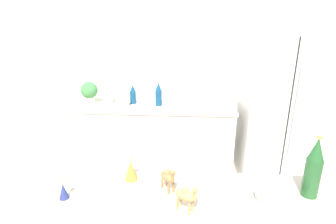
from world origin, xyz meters
name	(u,v)px	position (x,y,z in m)	size (l,w,h in m)	color
wall_back	(193,72)	(0.00, 2.73, 1.27)	(8.00, 0.06, 2.55)	silver
back_counter	(155,137)	(-0.48, 2.40, 0.45)	(2.01, 0.63, 0.90)	white
refrigerator	(277,109)	(1.03, 2.32, 0.90)	(0.82, 0.75, 1.80)	white
potted_plant	(89,91)	(-1.33, 2.42, 1.06)	(0.22, 0.22, 0.28)	silver
paper_towel_roll	(107,95)	(-1.09, 2.39, 1.02)	(0.11, 0.11, 0.25)	white
back_bottle_0	(127,97)	(-0.82, 2.32, 1.02)	(0.06, 0.06, 0.26)	#B2B7BC
back_bottle_1	(213,98)	(0.24, 2.32, 1.03)	(0.08, 0.08, 0.27)	#B2B7BC
back_bottle_2	(133,94)	(-0.77, 2.45, 1.02)	(0.08, 0.08, 0.25)	navy
back_bottle_3	(159,94)	(-0.43, 2.38, 1.04)	(0.08, 0.08, 0.30)	navy
wine_bottle	(314,168)	(0.58, 0.43, 1.17)	(0.08, 0.08, 0.33)	#235628
fruit_bowl	(276,196)	(0.39, 0.37, 1.04)	(0.22, 0.22, 0.05)	#B7BABF
camel_figurine	(186,195)	(-0.07, 0.26, 1.10)	(0.12, 0.11, 0.15)	tan
camel_figurine_second	(168,176)	(-0.17, 0.42, 1.10)	(0.10, 0.12, 0.15)	olive
wise_man_figurine_crimson	(63,190)	(-0.70, 0.31, 1.06)	(0.05, 0.05, 0.12)	navy
wise_man_figurine_purple	(131,168)	(-0.39, 0.51, 1.08)	(0.07, 0.07, 0.17)	#B28933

